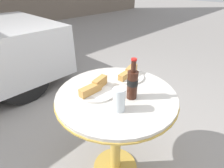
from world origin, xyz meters
TOP-DOWN VIEW (x-y plane):
  - ground_plane at (0.00, 0.00)m, footprint 30.00×30.00m
  - bistro_table at (0.00, 0.00)m, footprint 0.76×0.76m
  - cola_bottle_left at (0.03, -0.10)m, footprint 0.06×0.06m
  - drinking_glass at (-0.11, -0.12)m, footprint 0.07×0.07m
  - lunch_plate_near at (0.22, 0.08)m, footprint 0.22×0.21m
  - lunch_plate_far at (-0.08, 0.10)m, footprint 0.25×0.25m

SIDE VIEW (x-z plane):
  - ground_plane at x=0.00m, z-range 0.00..0.00m
  - bistro_table at x=0.00m, z-range 0.21..0.97m
  - lunch_plate_near at x=0.22m, z-range 0.74..0.80m
  - lunch_plate_far at x=-0.08m, z-range 0.73..0.81m
  - drinking_glass at x=-0.11m, z-range 0.75..0.88m
  - cola_bottle_left at x=0.03m, z-range 0.72..0.97m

